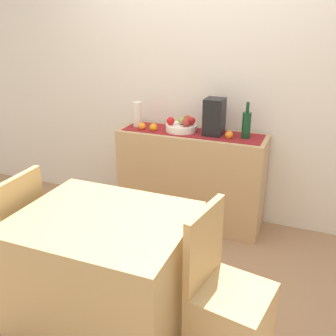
# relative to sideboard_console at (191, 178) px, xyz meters

# --- Properties ---
(ground_plane) EXTENTS (6.40, 6.40, 0.02)m
(ground_plane) POSITION_rel_sideboard_console_xyz_m (0.03, -0.92, -0.45)
(ground_plane) COLOR #A17758
(ground_plane) RESTS_ON ground
(room_wall_rear) EXTENTS (6.40, 0.06, 2.70)m
(room_wall_rear) POSITION_rel_sideboard_console_xyz_m (0.03, 0.26, 0.91)
(room_wall_rear) COLOR silver
(room_wall_rear) RESTS_ON ground
(sideboard_console) EXTENTS (1.31, 0.42, 0.87)m
(sideboard_console) POSITION_rel_sideboard_console_xyz_m (0.00, 0.00, 0.00)
(sideboard_console) COLOR tan
(sideboard_console) RESTS_ON ground
(table_runner) EXTENTS (1.24, 0.32, 0.01)m
(table_runner) POSITION_rel_sideboard_console_xyz_m (0.00, 0.00, 0.44)
(table_runner) COLOR maroon
(table_runner) RESTS_ON sideboard_console
(fruit_bowl) EXTENTS (0.28, 0.28, 0.06)m
(fruit_bowl) POSITION_rel_sideboard_console_xyz_m (-0.10, 0.00, 0.47)
(fruit_bowl) COLOR white
(fruit_bowl) RESTS_ON table_runner
(apple_rear) EXTENTS (0.07, 0.07, 0.07)m
(apple_rear) POSITION_rel_sideboard_console_xyz_m (-0.07, 0.07, 0.53)
(apple_rear) COLOR #A93E1C
(apple_rear) RESTS_ON fruit_bowl
(apple_right) EXTENTS (0.07, 0.07, 0.07)m
(apple_right) POSITION_rel_sideboard_console_xyz_m (-0.19, -0.04, 0.53)
(apple_right) COLOR red
(apple_right) RESTS_ON fruit_bowl
(apple_front) EXTENTS (0.07, 0.07, 0.07)m
(apple_front) POSITION_rel_sideboard_console_xyz_m (-0.04, -0.04, 0.54)
(apple_front) COLOR #AD3030
(apple_front) RESTS_ON fruit_bowl
(apple_center) EXTENTS (0.07, 0.07, 0.07)m
(apple_center) POSITION_rel_sideboard_console_xyz_m (-0.02, 0.03, 0.53)
(apple_center) COLOR red
(apple_center) RESTS_ON fruit_bowl
(apple_left) EXTENTS (0.07, 0.07, 0.07)m
(apple_left) POSITION_rel_sideboard_console_xyz_m (-0.10, 0.01, 0.53)
(apple_left) COLOR #89AA40
(apple_left) RESTS_ON fruit_bowl
(wine_bottle) EXTENTS (0.07, 0.07, 0.31)m
(wine_bottle) POSITION_rel_sideboard_console_xyz_m (0.47, -0.00, 0.56)
(wine_bottle) COLOR #113D21
(wine_bottle) RESTS_ON sideboard_console
(coffee_maker) EXTENTS (0.16, 0.18, 0.32)m
(coffee_maker) POSITION_rel_sideboard_console_xyz_m (0.20, 0.00, 0.60)
(coffee_maker) COLOR black
(coffee_maker) RESTS_ON sideboard_console
(ceramic_vase) EXTENTS (0.08, 0.08, 0.23)m
(ceramic_vase) POSITION_rel_sideboard_console_xyz_m (-0.53, 0.00, 0.55)
(ceramic_vase) COLOR silver
(ceramic_vase) RESTS_ON sideboard_console
(orange_loose_mid) EXTENTS (0.07, 0.07, 0.07)m
(orange_loose_mid) POSITION_rel_sideboard_console_xyz_m (-0.34, -0.08, 0.47)
(orange_loose_mid) COLOR orange
(orange_loose_mid) RESTS_ON sideboard_console
(orange_loose_near_bowl) EXTENTS (0.07, 0.07, 0.07)m
(orange_loose_near_bowl) POSITION_rel_sideboard_console_xyz_m (0.35, -0.06, 0.47)
(orange_loose_near_bowl) COLOR orange
(orange_loose_near_bowl) RESTS_ON sideboard_console
(orange_loose_end) EXTENTS (0.07, 0.07, 0.07)m
(orange_loose_end) POSITION_rel_sideboard_console_xyz_m (-0.45, -0.08, 0.47)
(orange_loose_end) COLOR orange
(orange_loose_end) RESTS_ON sideboard_console
(dining_table) EXTENTS (1.01, 0.82, 0.74)m
(dining_table) POSITION_rel_sideboard_console_xyz_m (-0.07, -1.41, -0.07)
(dining_table) COLOR tan
(dining_table) RESTS_ON ground
(chair_near_window) EXTENTS (0.41, 0.41, 0.90)m
(chair_near_window) POSITION_rel_sideboard_console_xyz_m (-0.84, -1.41, -0.17)
(chair_near_window) COLOR tan
(chair_near_window) RESTS_ON ground
(chair_by_corner) EXTENTS (0.46, 0.46, 0.90)m
(chair_by_corner) POSITION_rel_sideboard_console_xyz_m (0.70, -1.41, -0.17)
(chair_by_corner) COLOR tan
(chair_by_corner) RESTS_ON ground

